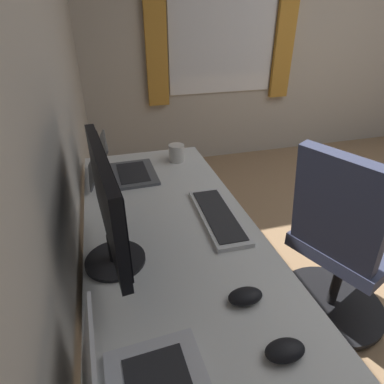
% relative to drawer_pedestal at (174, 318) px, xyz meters
% --- Properties ---
extents(wall_back, '(5.04, 0.10, 2.60)m').
position_rel_drawer_pedestal_xyz_m(wall_back, '(0.12, 0.37, 0.95)').
color(wall_back, beige).
rests_on(wall_back, ground).
extents(wall_right, '(0.10, 5.31, 2.60)m').
position_rel_drawer_pedestal_xyz_m(wall_right, '(2.39, -2.04, 0.95)').
color(wall_right, beige).
rests_on(wall_right, ground).
extents(window_panel, '(0.02, 1.08, 1.31)m').
position_rel_drawer_pedestal_xyz_m(window_panel, '(2.33, -1.05, 1.03)').
color(window_panel, white).
extents(curtain_near, '(0.05, 0.20, 1.47)m').
position_rel_drawer_pedestal_xyz_m(curtain_near, '(2.30, -1.71, 1.03)').
color(curtain_near, gold).
extents(curtain_far, '(0.05, 0.20, 1.47)m').
position_rel_drawer_pedestal_xyz_m(curtain_far, '(2.30, -0.39, 1.03)').
color(curtain_far, gold).
extents(desk, '(1.83, 0.65, 0.73)m').
position_rel_drawer_pedestal_xyz_m(desk, '(-0.01, -0.03, 0.31)').
color(desk, white).
rests_on(desk, ground).
extents(drawer_pedestal, '(0.40, 0.51, 0.69)m').
position_rel_drawer_pedestal_xyz_m(drawer_pedestal, '(0.00, 0.00, 0.00)').
color(drawer_pedestal, white).
rests_on(drawer_pedestal, ground).
extents(monitor_primary, '(0.53, 0.20, 0.40)m').
position_rel_drawer_pedestal_xyz_m(monitor_primary, '(-0.03, 0.19, 0.61)').
color(monitor_primary, black).
rests_on(monitor_primary, desk).
extents(laptop_left, '(0.31, 0.34, 0.21)m').
position_rel_drawer_pedestal_xyz_m(laptop_left, '(0.61, 0.13, 0.43)').
color(laptop_left, '#595B60').
rests_on(laptop_left, desk).
extents(keyboard_main, '(0.42, 0.15, 0.02)m').
position_rel_drawer_pedestal_xyz_m(keyboard_main, '(0.12, -0.23, 0.39)').
color(keyboard_main, silver).
rests_on(keyboard_main, desk).
extents(mouse_main, '(0.06, 0.10, 0.03)m').
position_rel_drawer_pedestal_xyz_m(mouse_main, '(-0.48, -0.18, 0.40)').
color(mouse_main, black).
rests_on(mouse_main, desk).
extents(mouse_spare, '(0.06, 0.10, 0.03)m').
position_rel_drawer_pedestal_xyz_m(mouse_spare, '(-0.30, -0.16, 0.40)').
color(mouse_spare, black).
rests_on(mouse_spare, desk).
extents(coffee_mug, '(0.13, 0.09, 0.09)m').
position_rel_drawer_pedestal_xyz_m(coffee_mug, '(0.73, -0.20, 0.43)').
color(coffee_mug, silver).
rests_on(coffee_mug, desk).
extents(office_chair, '(0.57, 0.61, 0.97)m').
position_rel_drawer_pedestal_xyz_m(office_chair, '(0.08, -0.85, 0.11)').
color(office_chair, '#383D56').
rests_on(office_chair, ground).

